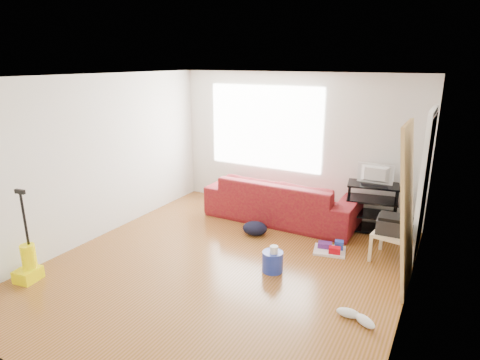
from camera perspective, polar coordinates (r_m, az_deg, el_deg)
The scene contains 13 objects.
room at distance 5.16m, azimuth -0.91°, elevation 0.55°, with size 4.51×5.01×2.51m.
sofa at distance 7.13m, azimuth 5.87°, elevation -5.54°, with size 2.59×1.01×0.76m, color #5E0216.
tv_stand at distance 6.85m, azimuth 18.18°, elevation -3.63°, with size 0.85×0.58×0.79m.
tv at distance 6.69m, azimuth 18.60°, elevation 0.76°, with size 0.55×0.07×0.32m, color black.
side_table at distance 5.97m, azimuth 21.00°, elevation -7.59°, with size 0.57×0.57×0.41m.
printer at distance 5.90m, azimuth 21.19°, elevation -5.96°, with size 0.49×0.38×0.25m.
bucket at distance 5.48m, azimuth 4.62°, elevation -12.75°, with size 0.28×0.28×0.28m, color #1E329C.
toilet_paper at distance 5.36m, azimuth 4.82°, elevation -11.17°, with size 0.11×0.11×0.10m, color silver.
cleaning_tray at distance 6.07m, azimuth 12.80°, elevation -9.50°, with size 0.52×0.45×0.16m.
backpack at distance 6.50m, azimuth 2.12°, elevation -7.75°, with size 0.39×0.31×0.22m, color black.
sneakers at distance 4.70m, azimuth 16.23°, elevation -18.20°, with size 0.46×0.24×0.10m.
vacuum at distance 5.82m, azimuth -27.91°, elevation -10.50°, with size 0.29×0.32×1.19m.
door_panel at distance 5.52m, azimuth 21.47°, elevation -13.72°, with size 0.04×0.81×2.03m, color #A48B47.
Camera 1 is at (2.53, -4.15, 2.69)m, focal length 30.00 mm.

